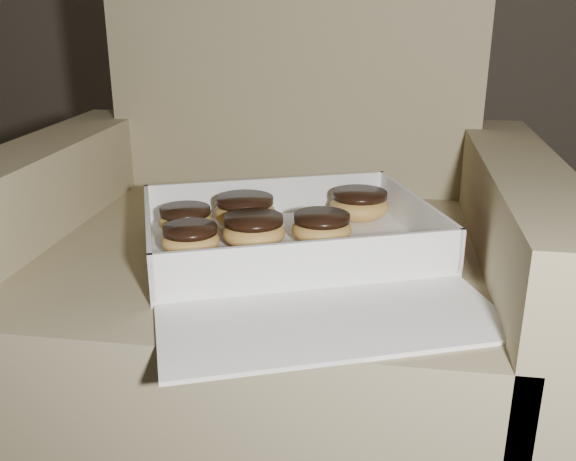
{
  "coord_description": "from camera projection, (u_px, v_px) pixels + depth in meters",
  "views": [
    {
      "loc": [
        0.2,
        -0.18,
        0.7
      ],
      "look_at": [
        0.07,
        0.63,
        0.4
      ],
      "focal_mm": 40.0,
      "sensor_mm": 36.0,
      "label": 1
    }
  ],
  "objects": [
    {
      "name": "donut_f",
      "position": [
        359.0,
        204.0,
        0.97
      ],
      "size": [
        0.09,
        0.09,
        0.04
      ],
      "color": "#E3B34F",
      "rests_on": "bakery_box"
    },
    {
      "name": "crumb_a",
      "position": [
        287.0,
        248.0,
        0.86
      ],
      "size": [
        0.01,
        0.01,
        0.0
      ],
      "primitive_type": "ellipsoid",
      "color": "black",
      "rests_on": "bakery_box"
    },
    {
      "name": "armchair",
      "position": [
        273.0,
        294.0,
        1.0
      ],
      "size": [
        0.79,
        0.67,
        0.83
      ],
      "color": "#93855D",
      "rests_on": "floor"
    },
    {
      "name": "crumb_c",
      "position": [
        297.0,
        256.0,
        0.83
      ],
      "size": [
        0.01,
        0.01,
        0.0
      ],
      "primitive_type": "ellipsoid",
      "color": "black",
      "rests_on": "bakery_box"
    },
    {
      "name": "donut_d",
      "position": [
        245.0,
        211.0,
        0.94
      ],
      "size": [
        0.09,
        0.09,
        0.05
      ],
      "color": "#E3B34F",
      "rests_on": "bakery_box"
    },
    {
      "name": "donut_b",
      "position": [
        322.0,
        228.0,
        0.87
      ],
      "size": [
        0.08,
        0.08,
        0.04
      ],
      "color": "#E3B34F",
      "rests_on": "bakery_box"
    },
    {
      "name": "donut_a",
      "position": [
        186.0,
        220.0,
        0.91
      ],
      "size": [
        0.08,
        0.08,
        0.04
      ],
      "color": "#E3B34F",
      "rests_on": "bakery_box"
    },
    {
      "name": "donut_e",
      "position": [
        191.0,
        239.0,
        0.84
      ],
      "size": [
        0.08,
        0.08,
        0.04
      ],
      "color": "#E3B34F",
      "rests_on": "bakery_box"
    },
    {
      "name": "donut_c",
      "position": [
        254.0,
        230.0,
        0.86
      ],
      "size": [
        0.09,
        0.09,
        0.04
      ],
      "color": "#E3B34F",
      "rests_on": "bakery_box"
    },
    {
      "name": "crumb_b",
      "position": [
        172.0,
        272.0,
        0.78
      ],
      "size": [
        0.01,
        0.01,
        0.0
      ],
      "primitive_type": "ellipsoid",
      "color": "black",
      "rests_on": "bakery_box"
    },
    {
      "name": "bakery_box",
      "position": [
        297.0,
        251.0,
        0.84
      ],
      "size": [
        0.51,
        0.54,
        0.06
      ],
      "rotation": [
        0.0,
        0.0,
        0.37
      ],
      "color": "white",
      "rests_on": "armchair"
    }
  ]
}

